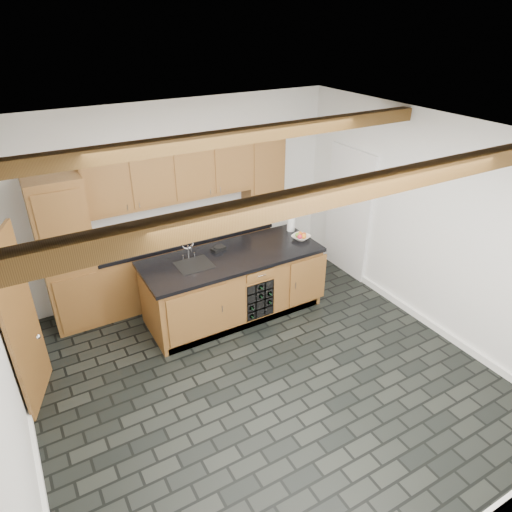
{
  "coord_description": "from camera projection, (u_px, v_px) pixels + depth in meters",
  "views": [
    {
      "loc": [
        -2.11,
        -3.56,
        3.84
      ],
      "look_at": [
        0.39,
        0.8,
        1.13
      ],
      "focal_mm": 32.0,
      "sensor_mm": 36.0,
      "label": 1
    }
  ],
  "objects": [
    {
      "name": "ground",
      "position": [
        261.0,
        374.0,
        5.46
      ],
      "size": [
        5.0,
        5.0,
        0.0
      ],
      "primitive_type": "plane",
      "color": "black",
      "rests_on": "ground"
    },
    {
      "name": "room_shell",
      "position": [
        231.0,
        245.0,
        5.1
      ],
      "size": [
        5.01,
        5.0,
        5.0
      ],
      "color": "white",
      "rests_on": "ground"
    },
    {
      "name": "faucet",
      "position": [
        193.0,
        262.0,
        5.91
      ],
      "size": [
        0.45,
        0.4,
        0.34
      ],
      "color": "black",
      "rests_on": "island"
    },
    {
      "name": "fruit_cluster",
      "position": [
        301.0,
        235.0,
        6.54
      ],
      "size": [
        0.16,
        0.17,
        0.07
      ],
      "color": "#B13E17",
      "rests_on": "fruit_bowl"
    },
    {
      "name": "paper_towel",
      "position": [
        291.0,
        223.0,
        6.77
      ],
      "size": [
        0.12,
        0.12,
        0.26
      ],
      "primitive_type": "cylinder",
      "color": "white",
      "rests_on": "island"
    },
    {
      "name": "back_cabinetry",
      "position": [
        160.0,
        236.0,
        6.54
      ],
      "size": [
        3.65,
        0.62,
        2.2
      ],
      "color": "brown",
      "rests_on": "ground"
    },
    {
      "name": "island",
      "position": [
        234.0,
        285.0,
        6.36
      ],
      "size": [
        2.48,
        0.96,
        0.93
      ],
      "color": "brown",
      "rests_on": "ground"
    },
    {
      "name": "kitchen_scale",
      "position": [
        218.0,
        249.0,
        6.25
      ],
      "size": [
        0.22,
        0.16,
        0.06
      ],
      "rotation": [
        0.0,
        0.0,
        0.27
      ],
      "color": "black",
      "rests_on": "island"
    },
    {
      "name": "mug",
      "position": [
        147.0,
        239.0,
        6.46
      ],
      "size": [
        0.12,
        0.12,
        0.1
      ],
      "primitive_type": "imported",
      "rotation": [
        0.0,
        0.0,
        0.21
      ],
      "color": "white",
      "rests_on": "back_cabinetry"
    },
    {
      "name": "fruit_bowl",
      "position": [
        301.0,
        237.0,
        6.55
      ],
      "size": [
        0.32,
        0.32,
        0.06
      ],
      "primitive_type": "imported",
      "rotation": [
        0.0,
        0.0,
        0.34
      ],
      "color": "silver",
      "rests_on": "island"
    }
  ]
}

